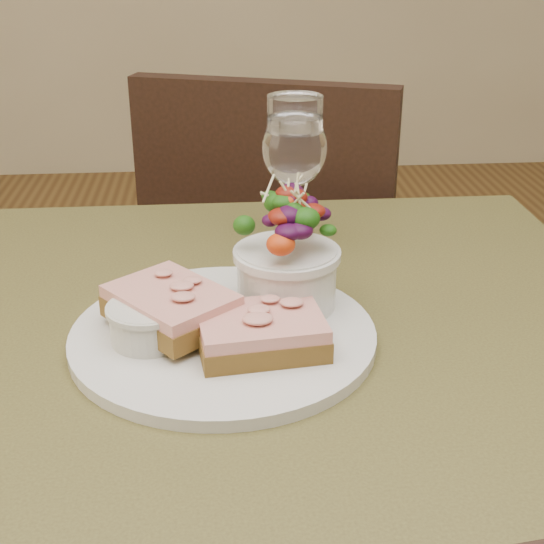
{
  "coord_description": "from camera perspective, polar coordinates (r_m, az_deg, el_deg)",
  "views": [
    {
      "loc": [
        -0.04,
        -0.63,
        1.12
      ],
      "look_at": [
        0.02,
        0.03,
        0.81
      ],
      "focal_mm": 50.0,
      "sensor_mm": 36.0,
      "label": 1
    }
  ],
  "objects": [
    {
      "name": "sandwich_front",
      "position": [
        0.69,
        -0.84,
        -4.53
      ],
      "size": [
        0.12,
        0.1,
        0.03
      ],
      "rotation": [
        0.0,
        0.0,
        0.12
      ],
      "color": "#4C3214",
      "rests_on": "dinner_plate"
    },
    {
      "name": "garnish",
      "position": [
        0.8,
        -9.63,
        -1.1
      ],
      "size": [
        0.05,
        0.04,
        0.02
      ],
      "color": "#0D380A",
      "rests_on": "dinner_plate"
    },
    {
      "name": "cafe_table",
      "position": [
        0.79,
        -1.01,
        -11.71
      ],
      "size": [
        0.8,
        0.8,
        0.75
      ],
      "color": "#40371B",
      "rests_on": "ground"
    },
    {
      "name": "chair_far",
      "position": [
        1.55,
        1.02,
        -7.14
      ],
      "size": [
        0.53,
        0.53,
        0.9
      ],
      "rotation": [
        0.0,
        0.0,
        2.81
      ],
      "color": "black",
      "rests_on": "ground"
    },
    {
      "name": "salad_bowl",
      "position": [
        0.75,
        1.13,
        1.58
      ],
      "size": [
        0.1,
        0.1,
        0.13
      ],
      "color": "silver",
      "rests_on": "dinner_plate"
    },
    {
      "name": "ramekin",
      "position": [
        0.71,
        -9.28,
        -3.66
      ],
      "size": [
        0.07,
        0.07,
        0.04
      ],
      "color": "beige",
      "rests_on": "dinner_plate"
    },
    {
      "name": "wine_glass",
      "position": [
        0.89,
        1.7,
        8.97
      ],
      "size": [
        0.08,
        0.08,
        0.18
      ],
      "color": "white",
      "rests_on": "cafe_table"
    },
    {
      "name": "sandwich_back",
      "position": [
        0.72,
        -7.59,
        -2.56
      ],
      "size": [
        0.14,
        0.14,
        0.03
      ],
      "rotation": [
        0.0,
        0.0,
        -0.88
      ],
      "color": "#4C3214",
      "rests_on": "dinner_plate"
    },
    {
      "name": "dinner_plate",
      "position": [
        0.73,
        -3.69,
        -4.78
      ],
      "size": [
        0.29,
        0.29,
        0.01
      ],
      "primitive_type": "cylinder",
      "color": "silver",
      "rests_on": "cafe_table"
    }
  ]
}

